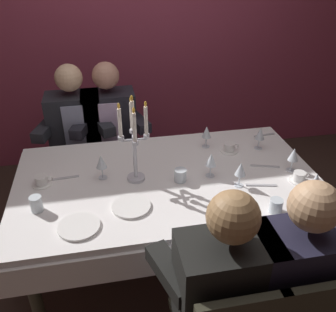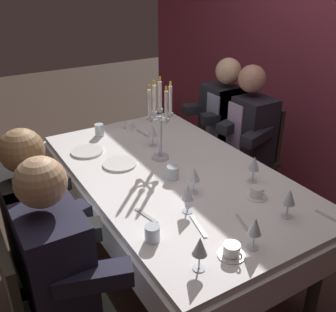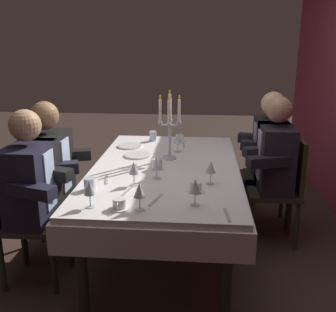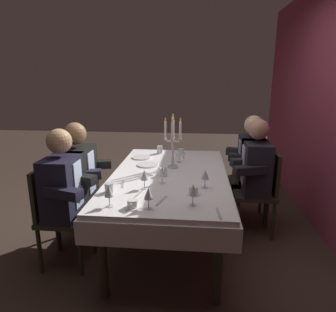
{
  "view_description": "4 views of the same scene",
  "coord_description": "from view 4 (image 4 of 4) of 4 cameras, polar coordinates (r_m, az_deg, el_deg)",
  "views": [
    {
      "loc": [
        -0.36,
        -1.87,
        2.03
      ],
      "look_at": [
        0.01,
        0.05,
        0.86
      ],
      "focal_mm": 38.87,
      "sensor_mm": 36.0,
      "label": 1
    },
    {
      "loc": [
        1.8,
        -1.12,
        1.9
      ],
      "look_at": [
        -0.04,
        -0.02,
        0.84
      ],
      "focal_mm": 41.17,
      "sensor_mm": 36.0,
      "label": 2
    },
    {
      "loc": [
        2.87,
        0.26,
        1.69
      ],
      "look_at": [
        -0.02,
        0.02,
        0.82
      ],
      "focal_mm": 42.55,
      "sensor_mm": 36.0,
      "label": 3
    },
    {
      "loc": [
        2.76,
        0.25,
        1.67
      ],
      "look_at": [
        -0.03,
        -0.02,
        0.91
      ],
      "focal_mm": 32.22,
      "sensor_mm": 36.0,
      "label": 4
    }
  ],
  "objects": [
    {
      "name": "water_tumbler_1",
      "position": [
        3.67,
        -1.58,
        1.21
      ],
      "size": [
        0.07,
        0.07,
        0.09
      ],
      "primitive_type": "cylinder",
      "color": "silver",
      "rests_on": "dining_table"
    },
    {
      "name": "seated_diner_2",
      "position": [
        3.06,
        -16.72,
        -3.3
      ],
      "size": [
        0.63,
        0.48,
        1.24
      ],
      "color": "#2E2C20",
      "rests_on": "ground_plane"
    },
    {
      "name": "candelabra",
      "position": [
        3.04,
        0.89,
        2.49
      ],
      "size": [
        0.19,
        0.19,
        0.56
      ],
      "color": "silver",
      "rests_on": "dining_table"
    },
    {
      "name": "seated_diner_3",
      "position": [
        2.77,
        -19.27,
        -5.45
      ],
      "size": [
        0.63,
        0.48,
        1.24
      ],
      "color": "#2E2C20",
      "rests_on": "ground_plane"
    },
    {
      "name": "wine_glass_1",
      "position": [
        2.21,
        4.76,
        -6.49
      ],
      "size": [
        0.07,
        0.07,
        0.16
      ],
      "color": "silver",
      "rests_on": "dining_table"
    },
    {
      "name": "coffee_cup_0",
      "position": [
        3.65,
        2.4,
        0.82
      ],
      "size": [
        0.13,
        0.12,
        0.06
      ],
      "color": "white",
      "rests_on": "dining_table"
    },
    {
      "name": "coffee_cup_2",
      "position": [
        2.21,
        -6.74,
        -9.06
      ],
      "size": [
        0.13,
        0.12,
        0.06
      ],
      "color": "white",
      "rests_on": "dining_table"
    },
    {
      "name": "knife_2",
      "position": [
        2.31,
        -1.31,
        -8.45
      ],
      "size": [
        0.19,
        0.07,
        0.01
      ],
      "primitive_type": "cube",
      "rotation": [
        0.0,
        0.0,
        -0.29
      ],
      "color": "#B7B7BC",
      "rests_on": "dining_table"
    },
    {
      "name": "fork_4",
      "position": [
        2.14,
        9.57,
        -10.66
      ],
      "size": [
        0.17,
        0.03,
        0.01
      ],
      "primitive_type": "cube",
      "rotation": [
        0.0,
        0.0,
        0.1
      ],
      "color": "#B7B7BC",
      "rests_on": "dining_table"
    },
    {
      "name": "dining_table",
      "position": [
        2.97,
        0.23,
        -5.54
      ],
      "size": [
        1.94,
        1.14,
        0.74
      ],
      "color": "white",
      "rests_on": "ground_plane"
    },
    {
      "name": "wine_glass_4",
      "position": [
        2.15,
        -3.71,
        -7.15
      ],
      "size": [
        0.07,
        0.07,
        0.16
      ],
      "color": "silver",
      "rests_on": "dining_table"
    },
    {
      "name": "spoon_0",
      "position": [
        2.67,
        -8.53,
        -5.28
      ],
      "size": [
        0.17,
        0.05,
        0.01
      ],
      "primitive_type": "cube",
      "rotation": [
        0.0,
        0.0,
        0.2
      ],
      "color": "#B7B7BC",
      "rests_on": "dining_table"
    },
    {
      "name": "wine_glass_2",
      "position": [
        2.55,
        7.06,
        -3.54
      ],
      "size": [
        0.07,
        0.07,
        0.16
      ],
      "color": "silver",
      "rests_on": "dining_table"
    },
    {
      "name": "wine_glass_6",
      "position": [
        3.27,
        2.1,
        0.73
      ],
      "size": [
        0.07,
        0.07,
        0.16
      ],
      "color": "silver",
      "rests_on": "dining_table"
    },
    {
      "name": "knife_3",
      "position": [
        2.44,
        -5.59,
        -7.18
      ],
      "size": [
        0.19,
        0.06,
        0.01
      ],
      "primitive_type": "cube",
      "rotation": [
        0.0,
        0.0,
        -0.22
      ],
      "color": "#B7B7BC",
      "rests_on": "dining_table"
    },
    {
      "name": "water_tumbler_2",
      "position": [
        2.51,
        -11.04,
        -5.9
      ],
      "size": [
        0.07,
        0.07,
        0.08
      ],
      "primitive_type": "cylinder",
      "color": "silver",
      "rests_on": "dining_table"
    },
    {
      "name": "ground_plane",
      "position": [
        3.24,
        0.22,
        -15.89
      ],
      "size": [
        12.0,
        12.0,
        0.0
      ],
      "primitive_type": "plane",
      "color": "#3A2B23"
    },
    {
      "name": "dinner_plate_0",
      "position": [
        3.49,
        -5.03,
        -0.25
      ],
      "size": [
        0.22,
        0.22,
        0.01
      ],
      "primitive_type": "cylinder",
      "color": "white",
      "rests_on": "dining_table"
    },
    {
      "name": "water_tumbler_0",
      "position": [
        2.85,
        -0.95,
        -3.02
      ],
      "size": [
        0.08,
        0.08,
        0.08
      ],
      "primitive_type": "cylinder",
      "color": "silver",
      "rests_on": "dining_table"
    },
    {
      "name": "coffee_cup_1",
      "position": [
        2.44,
        4.8,
        -6.55
      ],
      "size": [
        0.13,
        0.12,
        0.06
      ],
      "color": "white",
      "rests_on": "dining_table"
    },
    {
      "name": "seated_diner_0",
      "position": [
        3.54,
        15.56,
        -0.71
      ],
      "size": [
        0.63,
        0.48,
        1.24
      ],
      "color": "#2E2C20",
      "rests_on": "ground_plane"
    },
    {
      "name": "wine_glass_3",
      "position": [
        2.22,
        -11.11,
        -6.63
      ],
      "size": [
        0.07,
        0.07,
        0.16
      ],
      "color": "silver",
      "rests_on": "dining_table"
    },
    {
      "name": "fork_1",
      "position": [
        3.53,
        2.95,
        -0.11
      ],
      "size": [
        0.17,
        0.03,
        0.01
      ],
      "primitive_type": "cube",
      "rotation": [
        0.0,
        0.0,
        0.07
      ],
      "color": "#B7B7BC",
      "rests_on": "dining_table"
    },
    {
      "name": "wine_glass_0",
      "position": [
        2.64,
        -1.08,
        -2.82
      ],
      "size": [
        0.07,
        0.07,
        0.16
      ],
      "color": "silver",
      "rests_on": "dining_table"
    },
    {
      "name": "seated_diner_1",
      "position": [
        3.28,
        16.37,
        -2.03
      ],
      "size": [
        0.63,
        0.48,
        1.24
      ],
      "color": "#2E2C20",
      "rests_on": "ground_plane"
    },
    {
      "name": "dinner_plate_1",
      "position": [
        3.2,
        -3.9,
        -1.65
      ],
      "size": [
        0.22,
        0.22,
        0.01
      ],
      "primitive_type": "cylinder",
      "color": "white",
      "rests_on": "dining_table"
    },
    {
      "name": "wine_glass_5",
      "position": [
        2.52,
        -4.5,
        -3.71
      ],
      "size": [
        0.07,
        0.07,
        0.16
      ],
      "color": "silver",
      "rests_on": "dining_table"
    }
  ]
}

